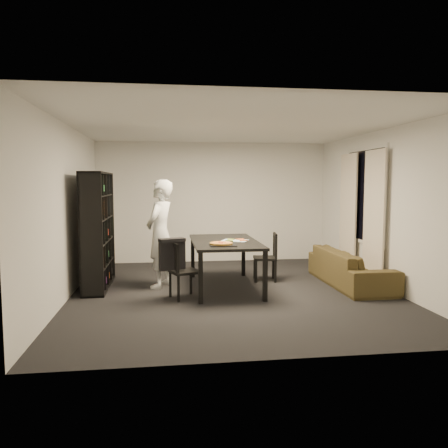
{
  "coord_description": "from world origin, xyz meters",
  "views": [
    {
      "loc": [
        -1.05,
        -6.77,
        1.72
      ],
      "look_at": [
        -0.09,
        0.34,
        1.05
      ],
      "focal_mm": 35.0,
      "sensor_mm": 36.0,
      "label": 1
    }
  ],
  "objects": [
    {
      "name": "chair_right",
      "position": [
        0.77,
        0.67,
        0.48
      ],
      "size": [
        0.44,
        0.44,
        0.85
      ],
      "rotation": [
        0.0,
        0.0,
        -1.71
      ],
      "color": "black",
      "rests_on": "room"
    },
    {
      "name": "draped_jacket",
      "position": [
        -0.96,
        -0.38,
        0.7
      ],
      "size": [
        0.41,
        0.28,
        0.47
      ],
      "rotation": [
        0.0,
        0.0,
        1.92
      ],
      "color": "black",
      "rests_on": "chair_left"
    },
    {
      "name": "pepperoni_pizza",
      "position": [
        -0.21,
        -0.27,
        0.81
      ],
      "size": [
        0.35,
        0.35,
        0.03
      ],
      "rotation": [
        0.0,
        0.0,
        -0.43
      ],
      "color": "olive",
      "rests_on": "dining_table"
    },
    {
      "name": "bookshelf",
      "position": [
        -2.16,
        0.6,
        0.95
      ],
      "size": [
        0.35,
        1.5,
        1.9
      ],
      "primitive_type": "cube",
      "color": "black",
      "rests_on": "room"
    },
    {
      "name": "curtain_left",
      "position": [
        2.4,
        0.08,
        1.15
      ],
      "size": [
        0.03,
        0.7,
        2.25
      ],
      "primitive_type": "cube",
      "color": "beige",
      "rests_on": "room"
    },
    {
      "name": "window_frame",
      "position": [
        2.48,
        0.6,
        1.5
      ],
      "size": [
        0.03,
        1.52,
        1.72
      ],
      "primitive_type": "cube",
      "color": "white",
      "rests_on": "room"
    },
    {
      "name": "curtain_right",
      "position": [
        2.4,
        1.12,
        1.15
      ],
      "size": [
        0.03,
        0.7,
        2.25
      ],
      "primitive_type": "cube",
      "color": "beige",
      "rests_on": "room"
    },
    {
      "name": "baking_tray",
      "position": [
        -0.19,
        -0.28,
        0.79
      ],
      "size": [
        0.4,
        0.33,
        0.01
      ],
      "primitive_type": "cube",
      "rotation": [
        0.0,
        0.0,
        -0.01
      ],
      "color": "black",
      "rests_on": "dining_table"
    },
    {
      "name": "pizza_slices",
      "position": [
        0.09,
        0.2,
        0.8
      ],
      "size": [
        0.46,
        0.43,
        0.01
      ],
      "primitive_type": null,
      "rotation": [
        0.0,
        0.0,
        -0.41
      ],
      "color": "gold",
      "rests_on": "dining_table"
    },
    {
      "name": "person",
      "position": [
        -1.13,
        0.46,
        0.89
      ],
      "size": [
        0.65,
        0.77,
        1.78
      ],
      "primitive_type": "imported",
      "rotation": [
        0.0,
        0.0,
        -1.99
      ],
      "color": "white",
      "rests_on": "room"
    },
    {
      "name": "sofa",
      "position": [
        2.06,
        0.18,
        0.3
      ],
      "size": [
        0.8,
        2.04,
        0.6
      ],
      "primitive_type": "imported",
      "rotation": [
        0.0,
        0.0,
        1.57
      ],
      "color": "#3C2E18",
      "rests_on": "room"
    },
    {
      "name": "window_pane",
      "position": [
        2.48,
        0.6,
        1.5
      ],
      "size": [
        0.02,
        1.4,
        1.6
      ],
      "primitive_type": "cube",
      "color": "black",
      "rests_on": "room"
    },
    {
      "name": "chair_left",
      "position": [
        -0.85,
        -0.35,
        0.49
      ],
      "size": [
        0.51,
        0.51,
        0.85
      ],
      "rotation": [
        0.0,
        0.0,
        1.92
      ],
      "color": "black",
      "rests_on": "room"
    },
    {
      "name": "kitchen_towel",
      "position": [
        0.07,
        0.2,
        0.79
      ],
      "size": [
        0.49,
        0.44,
        0.01
      ],
      "primitive_type": "cube",
      "rotation": [
        0.0,
        0.0,
        -0.43
      ],
      "color": "white",
      "rests_on": "dining_table"
    },
    {
      "name": "room",
      "position": [
        0.0,
        0.0,
        1.3
      ],
      "size": [
        5.01,
        5.51,
        2.61
      ],
      "color": "black",
      "rests_on": "ground"
    },
    {
      "name": "dining_table",
      "position": [
        -0.09,
        0.24,
        0.72
      ],
      "size": [
        1.05,
        1.89,
        0.79
      ],
      "color": "black",
      "rests_on": "room"
    }
  ]
}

